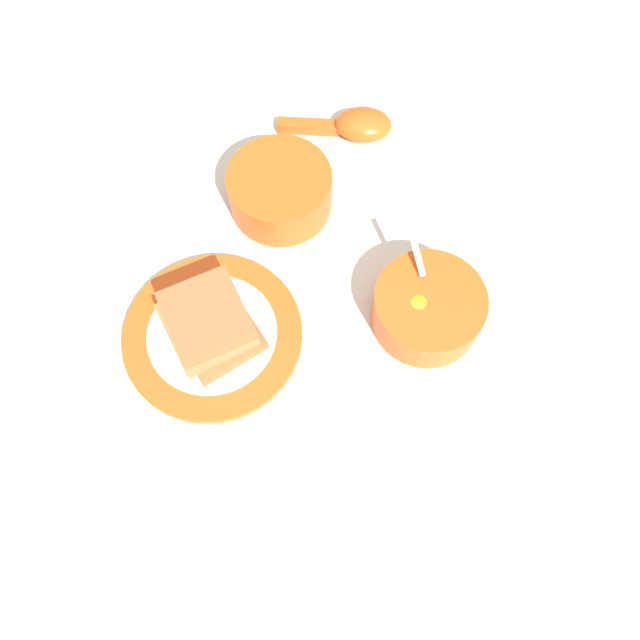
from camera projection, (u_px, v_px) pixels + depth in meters
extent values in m
plane|color=beige|center=(279.00, 272.00, 0.78)|extent=(3.00, 3.00, 0.00)
cylinder|color=#DB5119|center=(428.00, 309.00, 0.73)|extent=(0.13, 0.13, 0.05)
cylinder|color=white|center=(429.00, 306.00, 0.73)|extent=(0.10, 0.10, 0.02)
ellipsoid|color=yellow|center=(419.00, 304.00, 0.71)|extent=(0.03, 0.03, 0.01)
cylinder|color=black|center=(442.00, 299.00, 0.71)|extent=(0.03, 0.03, 0.00)
ellipsoid|color=silver|center=(427.00, 291.00, 0.72)|extent=(0.03, 0.02, 0.01)
cube|color=silver|center=(417.00, 253.00, 0.71)|extent=(0.01, 0.05, 0.03)
cylinder|color=#DB5119|center=(213.00, 335.00, 0.74)|extent=(0.21, 0.21, 0.01)
cylinder|color=white|center=(212.00, 333.00, 0.74)|extent=(0.15, 0.15, 0.00)
cube|color=brown|center=(216.00, 333.00, 0.73)|extent=(0.12, 0.12, 0.02)
cube|color=#9E7042|center=(208.00, 325.00, 0.71)|extent=(0.12, 0.12, 0.02)
cube|color=brown|center=(206.00, 316.00, 0.70)|extent=(0.11, 0.12, 0.02)
ellipsoid|color=#DB5119|center=(364.00, 124.00, 0.85)|extent=(0.09, 0.07, 0.03)
cube|color=#DB5119|center=(310.00, 127.00, 0.87)|extent=(0.09, 0.04, 0.02)
cylinder|color=#DB5119|center=(281.00, 191.00, 0.80)|extent=(0.13, 0.13, 0.06)
cylinder|color=white|center=(280.00, 182.00, 0.78)|extent=(0.11, 0.11, 0.02)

